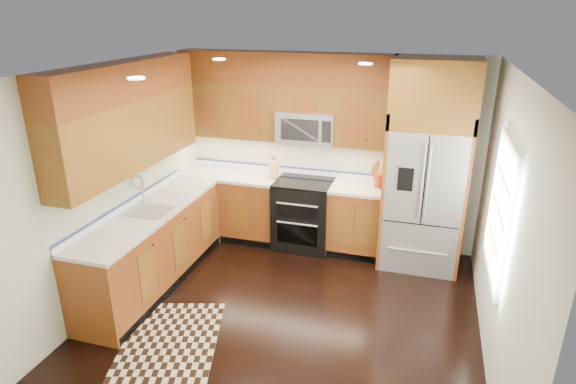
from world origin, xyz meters
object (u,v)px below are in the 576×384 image
(knife_block, at_px, (274,169))
(refrigerator, at_px, (426,167))
(utensil_crock, at_px, (380,178))
(range, at_px, (303,214))
(rug, at_px, (167,349))

(knife_block, bearing_deg, refrigerator, -2.96)
(refrigerator, bearing_deg, utensil_crock, 168.02)
(range, bearing_deg, rug, -105.30)
(refrigerator, bearing_deg, rug, -131.94)
(refrigerator, distance_m, knife_block, 2.01)
(rug, relative_size, utensil_crock, 4.22)
(range, bearing_deg, refrigerator, -1.40)
(rug, height_order, utensil_crock, utensil_crock)
(range, xyz_separation_m, rug, (-0.69, -2.53, -0.46))
(range, height_order, rug, range)
(refrigerator, distance_m, rug, 3.60)
(refrigerator, distance_m, utensil_crock, 0.62)
(refrigerator, relative_size, utensil_crock, 7.13)
(refrigerator, xyz_separation_m, utensil_crock, (-0.56, 0.12, -0.24))
(range, height_order, knife_block, knife_block)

